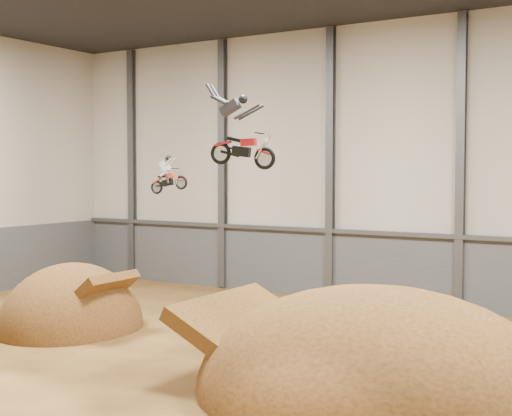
{
  "coord_description": "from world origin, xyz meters",
  "views": [
    {
      "loc": [
        12.41,
        -18.44,
        6.63
      ],
      "look_at": [
        -1.24,
        4.0,
        5.26
      ],
      "focal_mm": 50.0,
      "sensor_mm": 36.0,
      "label": 1
    }
  ],
  "objects": [
    {
      "name": "back_wall",
      "position": [
        0.0,
        15.0,
        7.0
      ],
      "size": [
        40.0,
        0.1,
        14.0
      ],
      "primitive_type": "cube",
      "color": "#BCB5A7",
      "rests_on": "ground"
    },
    {
      "name": "takeoff_ramp",
      "position": [
        -9.53,
        2.76,
        0.0
      ],
      "size": [
        5.57,
        6.43,
        5.57
      ],
      "primitive_type": "ellipsoid",
      "color": "#422710",
      "rests_on": "ground"
    },
    {
      "name": "fmx_rider_b",
      "position": [
        -0.29,
        1.51,
        8.09
      ],
      "size": [
        3.46,
        1.39,
        2.97
      ],
      "primitive_type": null,
      "rotation": [
        0.0,
        0.11,
        0.15
      ],
      "color": "red"
    },
    {
      "name": "steel_column_0",
      "position": [
        -16.67,
        14.8,
        7.0
      ],
      "size": [
        0.4,
        0.36,
        13.9
      ],
      "primitive_type": "cube",
      "color": "#47494F",
      "rests_on": "ground"
    },
    {
      "name": "floor",
      "position": [
        0.0,
        0.0,
        0.0
      ],
      "size": [
        40.0,
        40.0,
        0.0
      ],
      "primitive_type": "plane",
      "color": "#4F3215",
      "rests_on": "ground"
    },
    {
      "name": "steel_rail",
      "position": [
        0.0,
        14.75,
        3.55
      ],
      "size": [
        39.8,
        0.35,
        0.2
      ],
      "primitive_type": "cube",
      "color": "#47494F",
      "rests_on": "lower_band_back"
    },
    {
      "name": "steel_column_1",
      "position": [
        -10.0,
        14.8,
        7.0
      ],
      "size": [
        0.4,
        0.36,
        13.9
      ],
      "primitive_type": "cube",
      "color": "#47494F",
      "rests_on": "ground"
    },
    {
      "name": "steel_column_2",
      "position": [
        -3.33,
        14.8,
        7.0
      ],
      "size": [
        0.4,
        0.36,
        13.9
      ],
      "primitive_type": "cube",
      "color": "#47494F",
      "rests_on": "ground"
    },
    {
      "name": "landing_ramp",
      "position": [
        4.68,
        1.12,
        0.0
      ],
      "size": [
        11.16,
        9.87,
        6.44
      ],
      "primitive_type": "ellipsoid",
      "color": "#422710",
      "rests_on": "ground"
    },
    {
      "name": "steel_column_3",
      "position": [
        3.33,
        14.8,
        7.0
      ],
      "size": [
        0.4,
        0.36,
        13.9
      ],
      "primitive_type": "cube",
      "color": "#47494F",
      "rests_on": "ground"
    },
    {
      "name": "fmx_rider_a",
      "position": [
        -6.08,
        5.05,
        6.58
      ],
      "size": [
        2.1,
        0.81,
        1.92
      ],
      "primitive_type": null,
      "rotation": [
        0.0,
        -0.16,
        0.06
      ],
      "color": "#C33F19"
    },
    {
      "name": "lower_band_back",
      "position": [
        0.0,
        14.9,
        1.75
      ],
      "size": [
        39.8,
        0.18,
        3.5
      ],
      "primitive_type": "cube",
      "color": "#4A4C50",
      "rests_on": "ground"
    }
  ]
}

